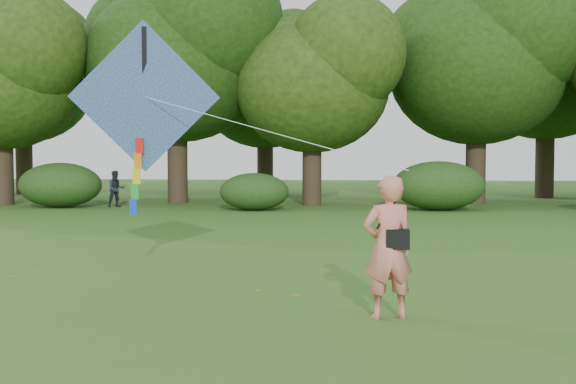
# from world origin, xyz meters

# --- Properties ---
(ground) EXTENTS (100.00, 100.00, 0.00)m
(ground) POSITION_xyz_m (0.00, 0.00, 0.00)
(ground) COLOR #265114
(ground) RESTS_ON ground
(man_kite_flyer) EXTENTS (0.78, 0.63, 1.86)m
(man_kite_flyer) POSITION_xyz_m (0.47, -0.68, 0.93)
(man_kite_flyer) COLOR #E37B6A
(man_kite_flyer) RESTS_ON ground
(bystander_left) EXTENTS (0.91, 0.85, 1.48)m
(bystander_left) POSITION_xyz_m (-9.77, 18.07, 0.74)
(bystander_left) COLOR #22262D
(bystander_left) RESTS_ON ground
(crossbody_bag) EXTENTS (0.43, 0.20, 0.72)m
(crossbody_bag) POSITION_xyz_m (0.58, -0.71, 1.05)
(crossbody_bag) COLOR black
(crossbody_bag) RESTS_ON ground
(flying_kite) EXTENTS (5.51, 2.79, 3.26)m
(flying_kite) POSITION_xyz_m (-3.52, 1.82, 3.06)
(flying_kite) COLOR #2640A5
(flying_kite) RESTS_ON ground
(tree_line) EXTENTS (54.70, 15.30, 9.48)m
(tree_line) POSITION_xyz_m (1.67, 22.88, 5.60)
(tree_line) COLOR #3A2D1E
(tree_line) RESTS_ON ground
(shrub_band) EXTENTS (39.15, 3.22, 1.88)m
(shrub_band) POSITION_xyz_m (-0.72, 17.60, 0.86)
(shrub_band) COLOR #264919
(shrub_band) RESTS_ON ground
(fallen_leaves) EXTENTS (11.64, 10.67, 0.01)m
(fallen_leaves) POSITION_xyz_m (-1.40, 5.29, 0.01)
(fallen_leaves) COLOR olive
(fallen_leaves) RESTS_ON ground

